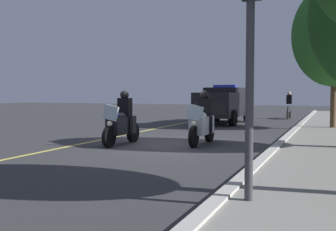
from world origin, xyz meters
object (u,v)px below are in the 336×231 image
object	(u,v)px
police_motorcycle_lead_left	(122,123)
police_suv	(224,103)
traffic_light	(250,9)
police_motorcycle_lead_right	(202,123)
tree_far_back	(335,35)
cyclist_background	(289,105)

from	to	relation	value
police_motorcycle_lead_left	police_suv	world-z (taller)	police_suv
police_motorcycle_lead_left	traffic_light	distance (m)	7.94
police_motorcycle_lead_right	police_suv	xyz separation A→B (m)	(-9.03, -1.58, 0.37)
police_motorcycle_lead_left	traffic_light	xyz separation A→B (m)	(5.68, 5.12, 2.15)
traffic_light	police_suv	bearing A→B (deg)	-164.52
police_motorcycle_lead_right	tree_far_back	distance (m)	8.82
police_motorcycle_lead_right	traffic_light	xyz separation A→B (m)	(6.67, 2.77, 2.15)
police_motorcycle_lead_right	traffic_light	size ratio (longest dim) A/B	0.57
police_suv	traffic_light	bearing A→B (deg)	15.48
police_motorcycle_lead_right	traffic_light	distance (m)	7.54
police_motorcycle_lead_left	cyclist_background	xyz separation A→B (m)	(-15.12, 3.59, 0.14)
police_motorcycle_lead_right	cyclist_background	bearing A→B (deg)	174.96
cyclist_background	traffic_light	distance (m)	20.96
traffic_light	tree_far_back	bearing A→B (deg)	175.63
police_motorcycle_lead_left	police_motorcycle_lead_right	bearing A→B (deg)	112.88
police_motorcycle_lead_right	cyclist_background	distance (m)	14.19
police_motorcycle_lead_left	police_motorcycle_lead_right	world-z (taller)	same
police_motorcycle_lead_left	police_suv	bearing A→B (deg)	175.63
cyclist_background	tree_far_back	world-z (taller)	tree_far_back
police_suv	tree_far_back	world-z (taller)	tree_far_back
cyclist_background	traffic_light	bearing A→B (deg)	4.19
cyclist_background	traffic_light	world-z (taller)	traffic_light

